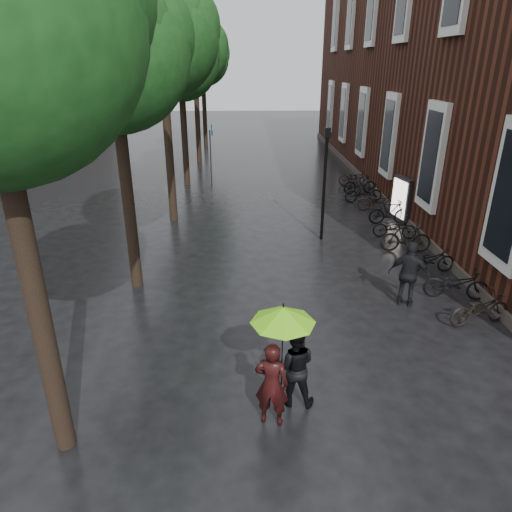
{
  "coord_description": "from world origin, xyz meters",
  "views": [
    {
      "loc": [
        -0.93,
        -4.93,
        5.93
      ],
      "look_at": [
        -0.7,
        5.37,
        1.57
      ],
      "focal_mm": 32.0,
      "sensor_mm": 36.0,
      "label": 1
    }
  ],
  "objects_px": {
    "parked_bicycles": "(392,218)",
    "ad_lightbox": "(402,200)",
    "person_burgundy": "(272,384)",
    "person_black": "(294,366)",
    "lamp_post": "(325,174)",
    "pedestrian_walking": "(409,274)"
  },
  "relations": [
    {
      "from": "parked_bicycles",
      "to": "ad_lightbox",
      "type": "height_order",
      "value": "ad_lightbox"
    },
    {
      "from": "person_burgundy",
      "to": "parked_bicycles",
      "type": "bearing_deg",
      "value": -103.39
    },
    {
      "from": "person_burgundy",
      "to": "ad_lightbox",
      "type": "xyz_separation_m",
      "value": [
        5.83,
        11.14,
        0.09
      ]
    },
    {
      "from": "person_black",
      "to": "parked_bicycles",
      "type": "relative_size",
      "value": 0.11
    },
    {
      "from": "parked_bicycles",
      "to": "lamp_post",
      "type": "bearing_deg",
      "value": -161.04
    },
    {
      "from": "person_black",
      "to": "lamp_post",
      "type": "distance_m",
      "value": 9.0
    },
    {
      "from": "person_black",
      "to": "lamp_post",
      "type": "bearing_deg",
      "value": -94.93
    },
    {
      "from": "person_black",
      "to": "ad_lightbox",
      "type": "xyz_separation_m",
      "value": [
        5.38,
        10.62,
        0.1
      ]
    },
    {
      "from": "person_burgundy",
      "to": "person_black",
      "type": "distance_m",
      "value": 0.68
    },
    {
      "from": "pedestrian_walking",
      "to": "ad_lightbox",
      "type": "xyz_separation_m",
      "value": [
        2.03,
        6.92,
        0.02
      ]
    },
    {
      "from": "parked_bicycles",
      "to": "ad_lightbox",
      "type": "xyz_separation_m",
      "value": [
        0.66,
        0.99,
        0.46
      ]
    },
    {
      "from": "pedestrian_walking",
      "to": "ad_lightbox",
      "type": "height_order",
      "value": "ad_lightbox"
    },
    {
      "from": "person_burgundy",
      "to": "ad_lightbox",
      "type": "relative_size",
      "value": 0.91
    },
    {
      "from": "parked_bicycles",
      "to": "lamp_post",
      "type": "distance_m",
      "value": 3.58
    },
    {
      "from": "person_black",
      "to": "parked_bicycles",
      "type": "distance_m",
      "value": 10.73
    },
    {
      "from": "person_burgundy",
      "to": "lamp_post",
      "type": "height_order",
      "value": "lamp_post"
    },
    {
      "from": "person_burgundy",
      "to": "parked_bicycles",
      "type": "relative_size",
      "value": 0.11
    },
    {
      "from": "parked_bicycles",
      "to": "person_black",
      "type": "bearing_deg",
      "value": -116.09
    },
    {
      "from": "person_black",
      "to": "ad_lightbox",
      "type": "distance_m",
      "value": 11.91
    },
    {
      "from": "person_black",
      "to": "ad_lightbox",
      "type": "relative_size",
      "value": 0.9
    },
    {
      "from": "pedestrian_walking",
      "to": "lamp_post",
      "type": "distance_m",
      "value": 5.39
    },
    {
      "from": "person_burgundy",
      "to": "ad_lightbox",
      "type": "height_order",
      "value": "ad_lightbox"
    }
  ]
}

